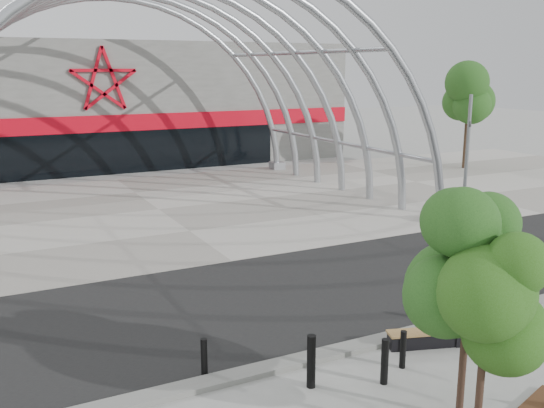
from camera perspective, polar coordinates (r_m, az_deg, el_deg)
ground at (r=14.74m, az=7.24°, el=-13.02°), size 140.00×140.00×0.00m
road at (r=17.49m, az=0.75°, el=-8.63°), size 140.00×7.00×0.02m
forecourt at (r=28.21m, az=-10.63°, el=-0.52°), size 60.00×17.00×0.04m
kerb at (r=14.53m, az=7.81°, el=-13.18°), size 60.00×0.50×0.12m
arena_building at (r=45.08m, az=-17.42°, el=9.12°), size 34.00×15.24×8.00m
vault_canopy at (r=28.21m, az=-10.62°, el=-0.52°), size 20.80×15.80×20.36m
signal_pole at (r=27.26m, az=17.88°, el=4.49°), size 0.16×0.74×5.28m
street_tree_0 at (r=11.24m, az=18.18°, el=-5.15°), size 1.86×1.86×4.25m
street_tree_1 at (r=10.58m, az=19.65°, el=-7.99°), size 1.63×1.63×3.86m
bench_1 at (r=14.94m, az=14.40°, el=-12.16°), size 1.93×0.97×0.40m
bollard_0 at (r=13.17m, az=-6.41°, el=-14.21°), size 0.14×0.14×0.87m
bollard_1 at (r=12.69m, az=3.71°, el=-14.57°), size 0.18×0.18×1.13m
bollard_2 at (r=13.03m, az=10.56°, el=-14.37°), size 0.16×0.16×0.98m
bollard_3 at (r=13.76m, az=12.22°, el=-13.23°), size 0.14×0.14×0.85m
bollard_4 at (r=16.13m, az=20.46°, el=-9.42°), size 0.17×0.17×1.04m
bg_tree_1 at (r=40.71m, az=17.96°, el=9.12°), size 2.70×2.70×5.91m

